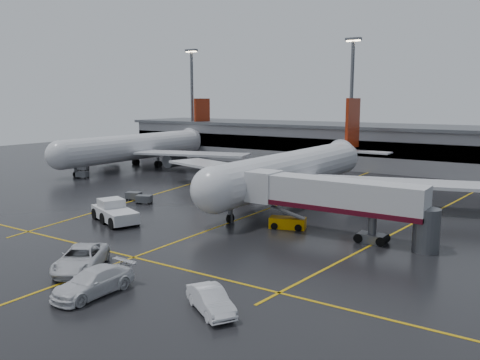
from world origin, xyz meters
The scene contains 21 objects.
ground centered at (0.00, 0.00, 0.00)m, with size 220.00×220.00×0.00m, color black.
apron_line_centre centered at (0.00, 0.00, 0.01)m, with size 0.25×90.00×0.02m, color gold.
apron_line_stop centered at (0.00, -22.00, 0.01)m, with size 60.00×0.25×0.02m, color gold.
apron_line_left centered at (-20.00, 10.00, 0.01)m, with size 0.25×70.00×0.02m, color gold.
apron_line_right centered at (18.00, 10.00, 0.01)m, with size 0.25×70.00×0.02m, color gold.
terminal centered at (0.00, 47.93, 4.32)m, with size 122.00×19.00×8.60m.
light_mast_left centered at (-45.00, 42.00, 14.47)m, with size 3.00×1.20×25.45m.
light_mast_mid centered at (-5.00, 42.00, 14.47)m, with size 3.00×1.20×25.45m.
main_airliner centered at (0.00, 9.70, 4.21)m, with size 48.80×45.60×14.10m.
second_airliner centered at (-42.00, 21.70, 4.21)m, with size 48.80×45.60×14.10m.
jet_bridge centered at (11.87, -6.00, 3.93)m, with size 19.90×3.40×6.05m.
pushback_tractor centered at (-11.14, -14.04, 1.05)m, with size 7.92×5.44×2.63m.
belt_loader centered at (6.59, -5.65, 0.60)m, with size 4.17×2.75×2.44m.
service_van_a centered at (-1.16, -26.68, 0.96)m, with size 3.19×6.91×1.92m, color silver.
service_van_b centered at (3.72, -29.52, 0.92)m, with size 2.58×6.35×1.84m, color white.
service_van_c centered at (12.49, -27.29, 0.82)m, with size 1.73×4.96×1.63m, color white.
baggage_cart_a centered at (-15.44, -4.90, 0.63)m, with size 2.36×2.02×1.12m.
baggage_cart_b centered at (-18.35, -3.98, 0.63)m, with size 2.31×1.86×1.12m.
baggage_cart_c centered at (-11.26, 7.35, 0.63)m, with size 2.31×1.88×1.12m.
baggage_cart_d centered at (-47.59, 11.09, 0.63)m, with size 2.35×1.97×1.12m.
baggage_cart_e centered at (-40.01, 4.81, 0.63)m, with size 2.33×1.93×1.12m.
Camera 1 is at (30.91, -51.62, 13.75)m, focal length 36.95 mm.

